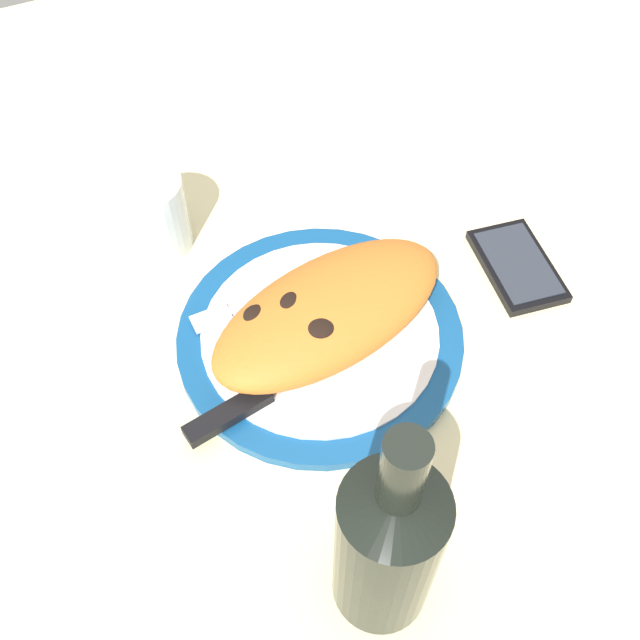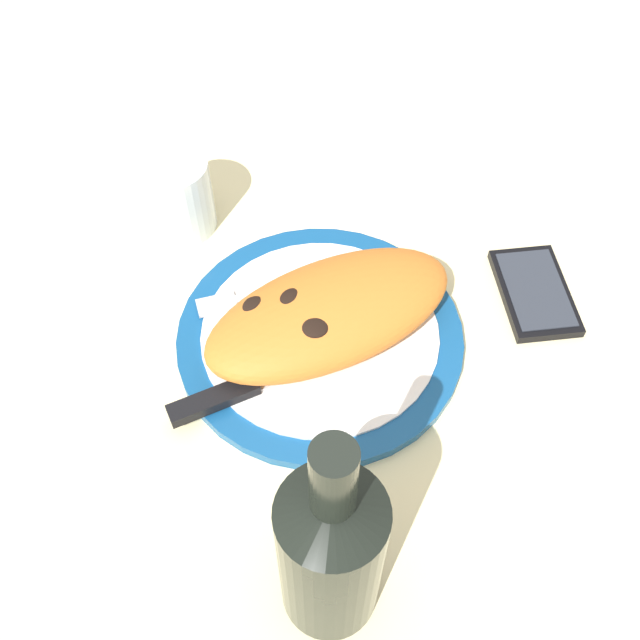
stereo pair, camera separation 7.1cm
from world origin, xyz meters
The scene contains 8 objects.
ground_plane centered at (0.00, 0.00, -1.50)cm, with size 150.00×150.00×3.00cm, color beige.
plate centered at (0.00, 0.00, 0.72)cm, with size 28.83×28.83×1.53cm.
calzone centered at (-0.96, 0.24, 4.34)cm, with size 27.90×17.36×5.58cm.
fork centered at (4.60, -6.08, 1.73)cm, with size 16.70×2.23×0.40cm.
knife centered at (8.96, 4.70, 2.02)cm, with size 20.80×5.20×1.20cm.
smartphone centered at (-23.45, 0.54, 0.56)cm, with size 8.72×12.75×1.16cm.
water_glass centered at (10.70, -19.94, 3.92)cm, with size 7.85×7.85×8.99cm.
wine_bottle centered at (6.03, 24.22, 9.94)cm, with size 7.76×7.76×25.25cm.
Camera 1 is at (18.35, 38.96, 62.33)cm, focal length 41.85 mm.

